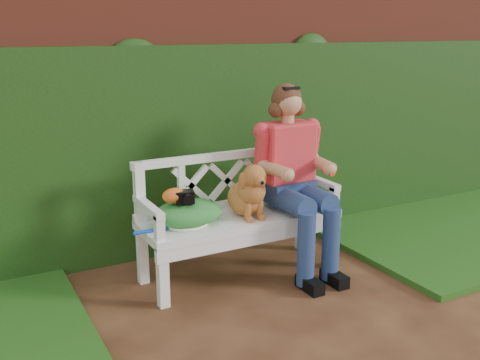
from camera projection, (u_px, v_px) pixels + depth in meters
name	position (u px, v px, depth m)	size (l,w,h in m)	color
ground	(300.00, 336.00, 3.44)	(60.00, 60.00, 0.00)	#341A0E
brick_wall	(178.00, 117.00, 4.77)	(10.00, 0.30, 2.20)	brown
ivy_hedge	(188.00, 150.00, 4.65)	(10.00, 0.18, 1.70)	#224816
grass_right	(458.00, 226.00, 5.29)	(2.60, 2.00, 0.05)	#245B19
garden_bench	(240.00, 245.00, 4.25)	(1.58, 0.60, 0.48)	white
seated_woman	(290.00, 179.00, 4.30)	(0.60, 0.80, 1.42)	#C7485D
dog	(247.00, 189.00, 4.11)	(0.28, 0.38, 0.42)	#A35429
tennis_racket	(184.00, 225.00, 3.93)	(0.57, 0.24, 0.03)	white
green_bag	(188.00, 212.00, 3.97)	(0.50, 0.39, 0.17)	#1F7C2E
camera_item	(185.00, 197.00, 3.90)	(0.13, 0.10, 0.09)	black
baseball_glove	(174.00, 196.00, 3.89)	(0.17, 0.12, 0.11)	#D85F1B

